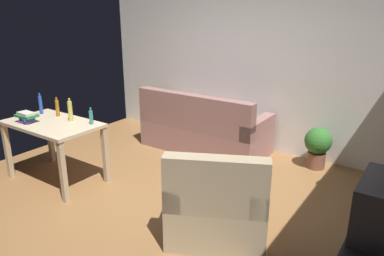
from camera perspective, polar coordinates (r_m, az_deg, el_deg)
name	(u,v)px	position (r m, az deg, el deg)	size (l,w,h in m)	color
ground_plane	(160,201)	(4.30, -4.95, -11.18)	(5.20, 4.40, 0.02)	olive
wall_rear	(250,59)	(5.66, 9.04, 10.47)	(5.20, 0.10, 2.70)	silver
couch	(203,131)	(5.58, 1.74, -0.44)	(1.89, 0.84, 0.92)	#996B66
desk	(53,131)	(4.83, -20.69, -0.41)	(1.21, 0.71, 0.76)	#C6B28E
potted_plant	(318,145)	(5.23, 18.88, -2.50)	(0.36, 0.36, 0.57)	brown
armchair	(218,205)	(3.56, 3.97, -11.74)	(1.18, 1.15, 0.92)	tan
bottle_blue	(41,105)	(5.20, -22.38, 3.38)	(0.05, 0.05, 0.28)	#2347A3
bottle_amber	(57,108)	(5.01, -20.12, 2.94)	(0.05, 0.05, 0.25)	#9E6019
bottle_squat	(70,111)	(4.74, -18.32, 2.53)	(0.05, 0.05, 0.29)	#BCB24C
bottle_tall	(91,117)	(4.55, -15.34, 1.63)	(0.04, 0.04, 0.20)	teal
book_stack	(27,117)	(4.89, -24.23, 1.58)	(0.27, 0.18, 0.13)	#593372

